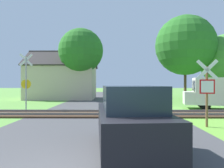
{
  "coord_description": "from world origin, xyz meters",
  "views": [
    {
      "loc": [
        0.61,
        -4.32,
        1.85
      ],
      "look_at": [
        0.5,
        9.38,
        1.8
      ],
      "focal_mm": 35.0,
      "sensor_mm": 36.0,
      "label": 1
    }
  ],
  "objects_px": {
    "crossing_sign_far": "(26,79)",
    "tree_right": "(185,45)",
    "parked_car": "(130,119)",
    "tree_center": "(81,51)",
    "mail_truck": "(223,92)",
    "stop_sign_near": "(207,89)",
    "house": "(62,81)"
  },
  "relations": [
    {
      "from": "crossing_sign_far",
      "to": "tree_right",
      "type": "xyz_separation_m",
      "value": [
        13.8,
        9.24,
        3.88
      ]
    },
    {
      "from": "tree_right",
      "to": "parked_car",
      "type": "distance_m",
      "value": 20.3
    },
    {
      "from": "parked_car",
      "to": "tree_center",
      "type": "bearing_deg",
      "value": 98.0
    },
    {
      "from": "crossing_sign_far",
      "to": "tree_right",
      "type": "relative_size",
      "value": 0.42
    },
    {
      "from": "crossing_sign_far",
      "to": "mail_truck",
      "type": "height_order",
      "value": "crossing_sign_far"
    },
    {
      "from": "stop_sign_near",
      "to": "tree_right",
      "type": "distance_m",
      "value": 15.92
    },
    {
      "from": "parked_car",
      "to": "crossing_sign_far",
      "type": "bearing_deg",
      "value": 120.92
    },
    {
      "from": "crossing_sign_far",
      "to": "tree_right",
      "type": "height_order",
      "value": "tree_right"
    },
    {
      "from": "tree_center",
      "to": "house",
      "type": "bearing_deg",
      "value": 141.34
    },
    {
      "from": "house",
      "to": "parked_car",
      "type": "bearing_deg",
      "value": -72.06
    },
    {
      "from": "tree_center",
      "to": "parked_car",
      "type": "height_order",
      "value": "tree_center"
    },
    {
      "from": "stop_sign_near",
      "to": "tree_right",
      "type": "relative_size",
      "value": 0.31
    },
    {
      "from": "tree_center",
      "to": "mail_truck",
      "type": "bearing_deg",
      "value": -36.78
    },
    {
      "from": "house",
      "to": "tree_center",
      "type": "bearing_deg",
      "value": -38.75
    },
    {
      "from": "stop_sign_near",
      "to": "tree_center",
      "type": "relative_size",
      "value": 0.36
    },
    {
      "from": "stop_sign_near",
      "to": "mail_truck",
      "type": "relative_size",
      "value": 0.55
    },
    {
      "from": "tree_center",
      "to": "tree_right",
      "type": "xyz_separation_m",
      "value": [
        11.45,
        0.08,
        0.59
      ]
    },
    {
      "from": "tree_center",
      "to": "stop_sign_near",
      "type": "bearing_deg",
      "value": -62.89
    },
    {
      "from": "house",
      "to": "tree_right",
      "type": "bearing_deg",
      "value": -7.95
    },
    {
      "from": "house",
      "to": "tree_center",
      "type": "xyz_separation_m",
      "value": [
        2.5,
        -2.0,
        3.32
      ]
    },
    {
      "from": "crossing_sign_far",
      "to": "tree_right",
      "type": "distance_m",
      "value": 17.06
    },
    {
      "from": "crossing_sign_far",
      "to": "tree_center",
      "type": "relative_size",
      "value": 0.49
    },
    {
      "from": "house",
      "to": "crossing_sign_far",
      "type": "bearing_deg",
      "value": -89.31
    },
    {
      "from": "house",
      "to": "mail_truck",
      "type": "bearing_deg",
      "value": -37.22
    },
    {
      "from": "parked_car",
      "to": "house",
      "type": "bearing_deg",
      "value": 103.44
    },
    {
      "from": "stop_sign_near",
      "to": "mail_truck",
      "type": "xyz_separation_m",
      "value": [
        3.77,
        6.26,
        -0.38
      ]
    },
    {
      "from": "stop_sign_near",
      "to": "parked_car",
      "type": "relative_size",
      "value": 0.69
    },
    {
      "from": "house",
      "to": "tree_center",
      "type": "height_order",
      "value": "tree_center"
    },
    {
      "from": "mail_truck",
      "to": "parked_car",
      "type": "relative_size",
      "value": 1.26
    },
    {
      "from": "tree_center",
      "to": "mail_truck",
      "type": "relative_size",
      "value": 1.51
    },
    {
      "from": "house",
      "to": "parked_car",
      "type": "xyz_separation_m",
      "value": [
        6.55,
        -20.13,
        -1.2
      ]
    },
    {
      "from": "stop_sign_near",
      "to": "house",
      "type": "relative_size",
      "value": 0.36
    }
  ]
}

